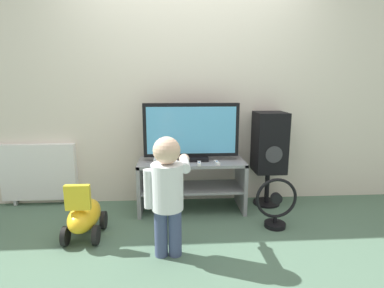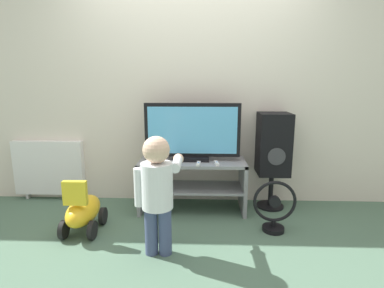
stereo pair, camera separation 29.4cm
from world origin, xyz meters
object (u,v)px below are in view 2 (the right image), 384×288
(television, at_px, (192,133))
(floor_fan, at_px, (274,209))
(remote_primary, at_px, (217,163))
(game_console, at_px, (157,159))
(radiator, at_px, (49,168))
(ride_on_toy, at_px, (83,211))
(speaker_tower, at_px, (273,146))
(remote_secondary, at_px, (198,164))
(child, at_px, (158,186))

(television, xyz_separation_m, floor_fan, (0.75, -0.47, -0.61))
(television, xyz_separation_m, remote_primary, (0.24, -0.16, -0.28))
(game_console, xyz_separation_m, radiator, (-1.28, 0.29, -0.19))
(television, xyz_separation_m, ride_on_toy, (-0.95, -0.54, -0.62))
(floor_fan, bearing_deg, remote_primary, 148.49)
(speaker_tower, bearing_deg, game_console, -172.89)
(floor_fan, distance_m, radiator, 2.49)
(remote_primary, bearing_deg, remote_secondary, -171.00)
(remote_secondary, distance_m, ride_on_toy, 1.13)
(television, xyz_separation_m, game_console, (-0.36, -0.08, -0.26))
(remote_primary, relative_size, speaker_tower, 0.13)
(remote_secondary, distance_m, radiator, 1.76)
(ride_on_toy, distance_m, radiator, 1.03)
(television, height_order, remote_secondary, television)
(ride_on_toy, bearing_deg, television, 29.50)
(game_console, distance_m, child, 0.79)
(remote_primary, bearing_deg, floor_fan, -31.51)
(speaker_tower, bearing_deg, remote_primary, -158.92)
(remote_primary, bearing_deg, television, 146.96)
(game_console, bearing_deg, child, -80.69)
(remote_secondary, height_order, ride_on_toy, remote_secondary)
(television, distance_m, game_console, 0.45)
(game_console, relative_size, speaker_tower, 0.16)
(remote_primary, xyz_separation_m, ride_on_toy, (-1.20, -0.38, -0.35))
(speaker_tower, bearing_deg, child, -138.86)
(child, height_order, floor_fan, child)
(child, xyz_separation_m, radiator, (-1.41, 1.07, -0.18))
(game_console, xyz_separation_m, child, (0.13, -0.78, -0.01))
(remote_secondary, height_order, speaker_tower, speaker_tower)
(remote_primary, distance_m, floor_fan, 0.68)
(child, xyz_separation_m, speaker_tower, (1.07, 0.93, 0.12))
(floor_fan, xyz_separation_m, ride_on_toy, (-1.70, -0.07, -0.02))
(child, xyz_separation_m, ride_on_toy, (-0.72, 0.32, -0.36))
(game_console, bearing_deg, radiator, 167.17)
(child, bearing_deg, ride_on_toy, 156.17)
(speaker_tower, bearing_deg, television, -175.08)
(floor_fan, relative_size, ride_on_toy, 0.91)
(game_console, distance_m, remote_secondary, 0.44)
(television, xyz_separation_m, child, (-0.23, -0.86, -0.27))
(game_console, relative_size, ride_on_toy, 0.31)
(remote_primary, height_order, radiator, radiator)
(television, bearing_deg, floor_fan, -32.01)
(remote_primary, xyz_separation_m, radiator, (-1.88, 0.37, -0.18))
(speaker_tower, xyz_separation_m, ride_on_toy, (-1.79, -0.61, -0.48))
(remote_secondary, height_order, radiator, radiator)
(floor_fan, bearing_deg, television, 147.99)
(remote_primary, height_order, remote_secondary, same)
(remote_secondary, bearing_deg, child, -113.63)
(remote_primary, xyz_separation_m, speaker_tower, (0.59, 0.23, 0.13))
(child, bearing_deg, television, 75.00)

